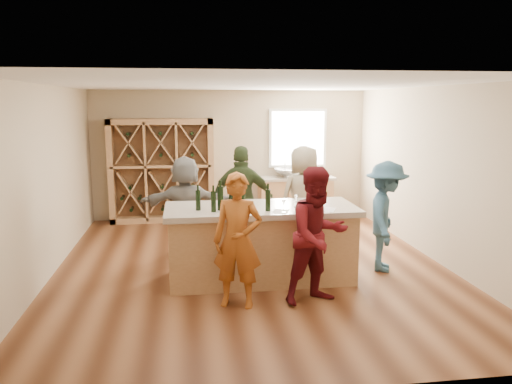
{
  "coord_description": "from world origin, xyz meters",
  "views": [
    {
      "loc": [
        -0.98,
        -7.45,
        2.55
      ],
      "look_at": [
        0.1,
        0.2,
        1.15
      ],
      "focal_mm": 35.0,
      "sensor_mm": 36.0,
      "label": 1
    }
  ],
  "objects": [
    {
      "name": "tasting_menu_b",
      "position": [
        0.28,
        -0.94,
        1.08
      ],
      "size": [
        0.29,
        0.33,
        0.0
      ],
      "primitive_type": "cube",
      "rotation": [
        0.0,
        0.0,
        -0.36
      ],
      "color": "white",
      "rests_on": "tasting_counter_top"
    },
    {
      "name": "person_server",
      "position": [
        2.0,
        -0.44,
        0.84
      ],
      "size": [
        0.89,
        1.2,
        1.68
      ],
      "primitive_type": "imported",
      "rotation": [
        0.0,
        0.0,
        1.17
      ],
      "color": "#335972",
      "rests_on": "floor"
    },
    {
      "name": "wine_bottle_b",
      "position": [
        -0.63,
        -0.83,
        1.22
      ],
      "size": [
        0.07,
        0.07,
        0.28
      ],
      "primitive_type": "cylinder",
      "rotation": [
        0.0,
        0.0,
        -0.06
      ],
      "color": "black",
      "rests_on": "tasting_counter_top"
    },
    {
      "name": "person_far_mid",
      "position": [
        -0.05,
        0.82,
        0.91
      ],
      "size": [
        1.15,
        0.73,
        1.83
      ],
      "primitive_type": "imported",
      "rotation": [
        0.0,
        0.0,
        2.96
      ],
      "color": "#263319",
      "rests_on": "floor"
    },
    {
      "name": "wine_bottle_c",
      "position": [
        -0.53,
        -0.73,
        1.25
      ],
      "size": [
        0.11,
        0.11,
        0.33
      ],
      "primitive_type": "cylinder",
      "rotation": [
        0.0,
        0.0,
        0.39
      ],
      "color": "black",
      "rests_on": "tasting_counter_top"
    },
    {
      "name": "person_far_right",
      "position": [
        1.03,
        0.85,
        0.91
      ],
      "size": [
        1.0,
        0.77,
        1.81
      ],
      "primitive_type": "imported",
      "rotation": [
        0.0,
        0.0,
        3.38
      ],
      "color": "gray",
      "rests_on": "floor"
    },
    {
      "name": "tasting_menu_c",
      "position": [
        0.93,
        -0.91,
        1.08
      ],
      "size": [
        0.33,
        0.37,
        0.0
      ],
      "primitive_type": "cube",
      "rotation": [
        0.0,
        0.0,
        -0.43
      ],
      "color": "white",
      "rests_on": "tasting_counter_top"
    },
    {
      "name": "wine_bottle_e",
      "position": [
        -0.22,
        -0.69,
        1.23
      ],
      "size": [
        0.08,
        0.08,
        0.3
      ],
      "primitive_type": "cylinder",
      "rotation": [
        0.0,
        0.0,
        0.12
      ],
      "color": "black",
      "rests_on": "tasting_counter_top"
    },
    {
      "name": "person_far_left",
      "position": [
        -1.0,
        0.8,
        0.84
      ],
      "size": [
        1.59,
        0.66,
        1.68
      ],
      "primitive_type": "imported",
      "rotation": [
        0.0,
        0.0,
        3.08
      ],
      "color": "slate",
      "rests_on": "floor"
    },
    {
      "name": "wine_glass_b",
      "position": [
        0.31,
        -1.01,
        1.17
      ],
      "size": [
        0.09,
        0.09,
        0.18
      ],
      "primitive_type": "cone",
      "rotation": [
        0.0,
        0.0,
        -0.37
      ],
      "color": "white",
      "rests_on": "tasting_counter_top"
    },
    {
      "name": "wine_glass_c",
      "position": [
        0.76,
        -1.07,
        1.16
      ],
      "size": [
        0.08,
        0.08,
        0.17
      ],
      "primitive_type": "cone",
      "rotation": [
        0.0,
        0.0,
        -0.32
      ],
      "color": "white",
      "rests_on": "tasting_counter_top"
    },
    {
      "name": "wall_left",
      "position": [
        -3.05,
        0.0,
        1.4
      ],
      "size": [
        0.1,
        7.0,
        2.8
      ],
      "primitive_type": "cube",
      "color": "tan",
      "rests_on": "ground"
    },
    {
      "name": "sink",
      "position": [
        1.2,
        3.2,
        1.01
      ],
      "size": [
        0.54,
        0.54,
        0.19
      ],
      "primitive_type": "imported",
      "color": "silver",
      "rests_on": "back_counter_top"
    },
    {
      "name": "ceiling",
      "position": [
        0.0,
        0.0,
        2.85
      ],
      "size": [
        6.0,
        7.0,
        0.1
      ],
      "primitive_type": "cube",
      "color": "white",
      "rests_on": "ground"
    },
    {
      "name": "window_frame",
      "position": [
        1.5,
        3.47,
        1.75
      ],
      "size": [
        1.3,
        0.06,
        1.3
      ],
      "primitive_type": "cube",
      "color": "white",
      "rests_on": "wall_back"
    },
    {
      "name": "wall_right",
      "position": [
        3.05,
        0.0,
        1.4
      ],
      "size": [
        0.1,
        7.0,
        2.8
      ],
      "primitive_type": "cube",
      "color": "tan",
      "rests_on": "ground"
    },
    {
      "name": "window_pane",
      "position": [
        1.5,
        3.44,
        1.75
      ],
      "size": [
        1.18,
        0.01,
        1.18
      ],
      "primitive_type": "cube",
      "color": "white",
      "rests_on": "wall_back"
    },
    {
      "name": "back_counter_base",
      "position": [
        1.4,
        3.2,
        0.43
      ],
      "size": [
        1.6,
        0.58,
        0.86
      ],
      "primitive_type": "cube",
      "color": "#AE8053",
      "rests_on": "floor"
    },
    {
      "name": "person_near_left",
      "position": [
        -0.37,
        -1.49,
        0.85
      ],
      "size": [
        0.72,
        0.61,
        1.7
      ],
      "primitive_type": "imported",
      "rotation": [
        0.0,
        0.0,
        -0.28
      ],
      "color": "#994C19",
      "rests_on": "floor"
    },
    {
      "name": "tasting_counter_top",
      "position": [
        0.06,
        -0.58,
        1.04
      ],
      "size": [
        2.72,
        1.12,
        0.08
      ],
      "primitive_type": "cube",
      "color": "#A49686",
      "rests_on": "tasting_counter_base"
    },
    {
      "name": "tasting_counter_base",
      "position": [
        0.06,
        -0.58,
        0.5
      ],
      "size": [
        2.6,
        1.0,
        1.0
      ],
      "primitive_type": "cube",
      "color": "#AE8053",
      "rests_on": "floor"
    },
    {
      "name": "person_near_right",
      "position": [
        0.65,
        -1.51,
        0.88
      ],
      "size": [
        0.96,
        0.72,
        1.76
      ],
      "primitive_type": "imported",
      "rotation": [
        0.0,
        0.0,
        0.33
      ],
      "color": "#590F14",
      "rests_on": "floor"
    },
    {
      "name": "floor",
      "position": [
        0.0,
        0.0,
        -0.05
      ],
      "size": [
        6.0,
        7.0,
        0.1
      ],
      "primitive_type": "cube",
      "color": "brown",
      "rests_on": "ground"
    },
    {
      "name": "wine_bottle_f",
      "position": [
        0.11,
        -0.88,
        1.23
      ],
      "size": [
        0.07,
        0.07,
        0.3
      ],
      "primitive_type": "cylinder",
      "color": "black",
      "rests_on": "tasting_counter_top"
    },
    {
      "name": "faucet",
      "position": [
        1.2,
        3.38,
        1.07
      ],
      "size": [
        0.02,
        0.02,
        0.3
      ],
      "primitive_type": "cylinder",
      "color": "silver",
      "rests_on": "back_counter_top"
    },
    {
      "name": "wall_back",
      "position": [
        0.0,
        3.55,
        1.4
      ],
      "size": [
        6.0,
        0.1,
        2.8
      ],
      "primitive_type": "cube",
      "color": "tan",
      "rests_on": "ground"
    },
    {
      "name": "back_counter_top",
      "position": [
        1.4,
        3.2,
        0.89
      ],
      "size": [
        1.7,
        0.62,
        0.06
      ],
      "primitive_type": "cube",
      "color": "#A49686",
      "rests_on": "back_counter_base"
    },
    {
      "name": "wine_glass_a",
      "position": [
        -0.19,
        -1.07,
        1.18
      ],
      "size": [
        0.08,
        0.08,
        0.2
      ],
      "primitive_type": "cone",
      "rotation": [
        0.0,
        0.0,
        -0.07
      ],
      "color": "white",
      "rests_on": "tasting_counter_top"
    },
    {
      "name": "wine_bottle_d",
      "position": [
        -0.35,
        -0.76,
        1.22
      ],
      "size": [
        0.09,
        0.09,
        0.29
      ],
      "primitive_type": "cylinder",
      "rotation": [
        0.0,
        0.0,
        0.29
      ],
      "color": "black",
      "rests_on": "tasting_counter_top"
    },
    {
      "name": "wine_rack",
      "position": [
        -1.5,
        3.27,
        1.1
      ],
      "size": [
        2.2,
        0.45,
        2.2
      ],
      "primitive_type": "cube",
      "color": "#AE8053",
      "rests_on": "floor"
    },
    {
      "name": "wine_bottle_a",
      "position": [
        -0.83,
        -0.7,
        1.22
      ],
      "size": [
        0.08,
        0.08,
        0.28
      ],
      "primitive_type": "cylinder",
      "rotation": [
        0.0,
        0.0,
        -0.22
      ],
      "color": "black",
      "rests_on": "tasting_counter_top"
    },
    {
      "name": "tasting_menu_a",
      "position": [
        -0.25,
        -1.02,
        1.08
      ],
      "size": [
        0.27,
        0.32,
        0.0
      ],
      "primitive_type": "cube",
      "rotation": [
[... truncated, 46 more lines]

